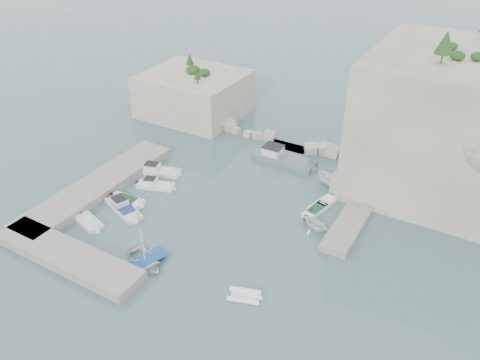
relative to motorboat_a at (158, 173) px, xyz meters
The scene contains 22 objects.
ground 14.37m from the motorboat_a, 25.35° to the right, with size 400.00×400.00×0.00m, color #47686A.
cliff_east 40.63m from the motorboat_a, 25.09° to the left, with size 26.00×22.00×17.00m, color beige.
cliff_terrace 28.58m from the motorboat_a, 24.52° to the left, with size 8.00×10.00×2.50m, color beige.
outcrop_west 20.42m from the motorboat_a, 110.42° to the left, with size 16.00×14.00×7.00m, color beige.
quay_west 8.22m from the motorboat_a, 119.33° to the right, with size 5.00×24.00×1.10m, color #9E9689.
quay_south 18.90m from the motorboat_a, 80.91° to the right, with size 18.00×4.00×1.10m, color #9E9689.
ledge_east 26.76m from the motorboat_a, ahead, with size 3.00×16.00×0.80m, color #9E9689.
breakwater 19.88m from the motorboat_a, 52.91° to the left, with size 28.00×3.00×1.40m, color beige.
motorboat_a is the anchor object (origin of this frame).
motorboat_b 3.68m from the motorboat_a, 56.56° to the right, with size 5.27×1.72×1.40m, color white, non-canonical shape.
motorboat_c 7.64m from the motorboat_a, 81.73° to the right, with size 4.96×1.80×0.70m, color white, non-canonical shape.
motorboat_d 9.23m from the motorboat_a, 78.04° to the right, with size 6.72×2.00×1.40m, color silver, non-canonical shape.
motorboat_e 13.10m from the motorboat_a, 88.42° to the right, with size 4.36×1.78×0.70m, color silver, non-canonical shape.
rowboat 18.23m from the motorboat_a, 55.60° to the right, with size 3.73×5.22×1.08m, color silver.
inflatable_dinghy 25.55m from the motorboat_a, 32.95° to the right, with size 3.38×1.64×0.44m, color white, non-canonical shape.
tender_east_a 23.24m from the motorboat_a, ahead, with size 3.10×3.60×1.89m, color white.
tender_east_b 22.18m from the motorboat_a, ahead, with size 4.23×1.44×0.70m, color white, non-canonical shape.
tender_east_c 22.62m from the motorboat_a, ahead, with size 4.72×1.53×0.70m, color white, non-canonical shape.
tender_east_d 23.63m from the motorboat_a, 21.51° to the left, with size 1.88×5.00×1.93m, color white.
work_boat 17.60m from the motorboat_a, 39.59° to the left, with size 9.91×2.93×2.20m, color slate, non-canonical shape.
rowboat_mast 18.42m from the motorboat_a, 55.60° to the right, with size 0.10×0.10×4.20m, color white.
vegetation 40.05m from the motorboat_a, 30.64° to the left, with size 53.48×13.88×13.40m.
Camera 1 is at (24.08, -35.38, 33.08)m, focal length 35.00 mm.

